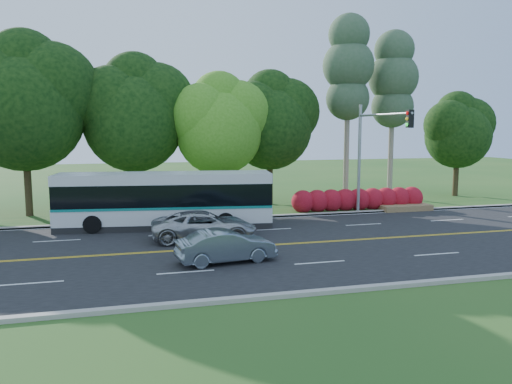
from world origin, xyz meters
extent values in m
plane|color=#24531B|center=(0.00, 0.00, 0.00)|extent=(120.00, 120.00, 0.00)
cube|color=black|center=(0.00, 0.00, 0.01)|extent=(60.00, 14.00, 0.02)
cube|color=#A59E95|center=(0.00, 7.15, 0.07)|extent=(60.00, 0.30, 0.15)
cube|color=#A59E95|center=(0.00, -7.15, 0.07)|extent=(60.00, 0.30, 0.15)
cube|color=#24531B|center=(0.00, 9.00, 0.05)|extent=(60.00, 4.00, 0.10)
cube|color=gold|center=(0.00, -0.08, 0.02)|extent=(57.00, 0.10, 0.00)
cube|color=gold|center=(0.00, 0.08, 0.02)|extent=(57.00, 0.10, 0.00)
cube|color=silver|center=(-11.50, -3.50, 0.02)|extent=(2.20, 0.12, 0.00)
cube|color=silver|center=(-6.00, -3.50, 0.02)|extent=(2.20, 0.12, 0.00)
cube|color=silver|center=(-0.50, -3.50, 0.02)|extent=(2.20, 0.12, 0.00)
cube|color=silver|center=(5.00, -3.50, 0.02)|extent=(2.20, 0.12, 0.00)
cube|color=silver|center=(-11.50, 3.50, 0.02)|extent=(2.20, 0.12, 0.00)
cube|color=silver|center=(-6.00, 3.50, 0.02)|extent=(2.20, 0.12, 0.00)
cube|color=silver|center=(-0.50, 3.50, 0.02)|extent=(2.20, 0.12, 0.00)
cube|color=silver|center=(5.00, 3.50, 0.02)|extent=(2.20, 0.12, 0.00)
cube|color=silver|center=(10.50, 3.50, 0.02)|extent=(2.20, 0.12, 0.00)
cube|color=silver|center=(0.00, 6.85, 0.02)|extent=(57.00, 0.12, 0.00)
cube|color=silver|center=(0.00, -6.85, 0.02)|extent=(57.00, 0.12, 0.00)
cylinder|color=black|center=(-14.00, 11.00, 1.98)|extent=(0.44, 0.44, 3.96)
sphere|color=black|center=(-14.00, 11.00, 6.48)|extent=(7.20, 7.20, 7.20)
sphere|color=black|center=(-12.38, 11.30, 7.92)|extent=(5.76, 5.76, 5.76)
sphere|color=black|center=(-13.90, 11.40, 9.18)|extent=(4.68, 4.68, 4.68)
cylinder|color=black|center=(-7.50, 12.00, 1.80)|extent=(0.44, 0.44, 3.60)
sphere|color=black|center=(-7.50, 12.00, 5.91)|extent=(6.60, 6.60, 6.60)
sphere|color=black|center=(-6.02, 12.30, 7.23)|extent=(5.28, 5.28, 5.28)
sphere|color=black|center=(-8.82, 11.80, 7.06)|extent=(4.95, 4.95, 4.95)
sphere|color=black|center=(-7.40, 12.40, 8.38)|extent=(4.29, 4.29, 4.29)
cylinder|color=black|center=(-2.00, 11.00, 1.62)|extent=(0.44, 0.44, 3.24)
sphere|color=#40821B|center=(-2.00, 11.00, 5.27)|extent=(5.80, 5.80, 5.80)
sphere|color=#40821B|center=(-0.69, 11.30, 6.43)|extent=(4.64, 4.64, 4.64)
sphere|color=#40821B|center=(-3.16, 10.80, 6.29)|extent=(4.35, 4.35, 4.35)
sphere|color=#40821B|center=(-1.90, 11.40, 7.45)|extent=(3.77, 3.77, 3.77)
cylinder|color=black|center=(2.00, 12.50, 1.71)|extent=(0.44, 0.44, 3.42)
sphere|color=black|center=(2.00, 12.50, 5.52)|extent=(6.00, 6.00, 6.00)
sphere|color=black|center=(3.35, 12.80, 6.72)|extent=(4.80, 4.80, 4.80)
sphere|color=black|center=(0.80, 12.30, 6.57)|extent=(4.50, 4.50, 4.50)
sphere|color=black|center=(2.10, 12.90, 7.77)|extent=(3.90, 3.90, 3.90)
cylinder|color=gray|center=(8.00, 12.50, 4.90)|extent=(0.40, 0.40, 9.80)
sphere|color=#365535|center=(8.00, 12.50, 7.70)|extent=(3.23, 3.23, 3.23)
sphere|color=#365535|center=(8.00, 12.50, 10.08)|extent=(3.80, 3.80, 3.80)
sphere|color=#365535|center=(8.00, 12.50, 12.32)|extent=(3.04, 3.04, 3.04)
cylinder|color=gray|center=(12.00, 13.00, 4.55)|extent=(0.40, 0.40, 9.10)
sphere|color=#365535|center=(12.00, 13.00, 7.15)|extent=(3.23, 3.23, 3.23)
sphere|color=#365535|center=(12.00, 13.00, 9.36)|extent=(3.80, 3.80, 3.80)
sphere|color=#365535|center=(12.00, 13.00, 11.44)|extent=(3.04, 3.04, 3.04)
cylinder|color=black|center=(18.00, 13.00, 1.53)|extent=(0.44, 0.44, 3.06)
sphere|color=black|center=(18.00, 13.00, 4.88)|extent=(5.20, 5.20, 5.20)
sphere|color=black|center=(19.17, 13.30, 5.92)|extent=(4.16, 4.16, 4.16)
sphere|color=black|center=(16.96, 12.80, 5.79)|extent=(3.90, 3.90, 3.90)
sphere|color=black|center=(18.10, 13.40, 6.83)|extent=(3.38, 3.38, 3.38)
sphere|color=maroon|center=(3.00, 8.20, 0.75)|extent=(1.50, 1.50, 1.50)
sphere|color=maroon|center=(4.00, 8.20, 0.75)|extent=(1.50, 1.50, 1.50)
sphere|color=maroon|center=(5.00, 8.20, 0.75)|extent=(1.50, 1.50, 1.50)
sphere|color=maroon|center=(6.00, 8.20, 0.75)|extent=(1.50, 1.50, 1.50)
sphere|color=maroon|center=(7.00, 8.20, 0.75)|extent=(1.50, 1.50, 1.50)
sphere|color=maroon|center=(8.00, 8.20, 0.75)|extent=(1.50, 1.50, 1.50)
sphere|color=maroon|center=(9.00, 8.20, 0.75)|extent=(1.50, 1.50, 1.50)
sphere|color=maroon|center=(10.00, 8.20, 0.75)|extent=(1.50, 1.50, 1.50)
sphere|color=maroon|center=(11.00, 8.20, 0.75)|extent=(1.50, 1.50, 1.50)
cube|color=brown|center=(10.00, 7.40, 0.20)|extent=(3.50, 1.40, 0.40)
cylinder|color=#919599|center=(6.50, 7.30, 3.50)|extent=(0.20, 0.20, 7.00)
cylinder|color=#919599|center=(6.50, 4.30, 6.30)|extent=(0.14, 6.00, 0.14)
cube|color=black|center=(6.50, 1.50, 6.00)|extent=(0.32, 0.28, 0.95)
sphere|color=red|center=(6.33, 1.50, 6.30)|extent=(0.18, 0.18, 0.18)
sphere|color=yellow|center=(6.33, 1.50, 6.00)|extent=(0.18, 0.18, 0.18)
sphere|color=#19D833|center=(6.33, 1.50, 5.70)|extent=(0.18, 0.18, 0.18)
cube|color=silver|center=(-6.05, 5.52, 0.84)|extent=(11.86, 3.93, 0.96)
cube|color=black|center=(-6.05, 5.52, 1.92)|extent=(11.80, 3.96, 1.20)
cube|color=silver|center=(-6.05, 5.52, 2.79)|extent=(11.86, 3.93, 0.54)
cube|color=#0D756D|center=(-6.05, 5.52, 1.26)|extent=(11.80, 3.97, 0.14)
cube|color=black|center=(-11.79, 6.26, 2.01)|extent=(0.35, 2.26, 1.65)
cube|color=#19E54C|center=(-11.78, 6.26, 2.94)|extent=(0.24, 1.48, 0.21)
cube|color=black|center=(-6.05, 5.52, 0.19)|extent=(11.84, 3.83, 0.34)
cylinder|color=black|center=(-9.89, 4.85, 0.50)|extent=(1.00, 0.39, 0.97)
cylinder|color=black|center=(-9.60, 7.15, 0.50)|extent=(1.00, 0.39, 0.97)
cylinder|color=black|center=(-2.97, 3.96, 0.50)|extent=(1.00, 0.39, 0.97)
cylinder|color=black|center=(-2.68, 6.26, 0.50)|extent=(1.00, 0.39, 0.97)
imported|color=slate|center=(-4.22, -2.44, 0.69)|extent=(4.22, 1.94, 1.34)
imported|color=#ABAEB0|center=(-4.45, 1.86, 0.74)|extent=(5.32, 2.76, 1.43)
camera|label=1|loc=(-8.08, -22.16, 5.50)|focal=35.00mm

